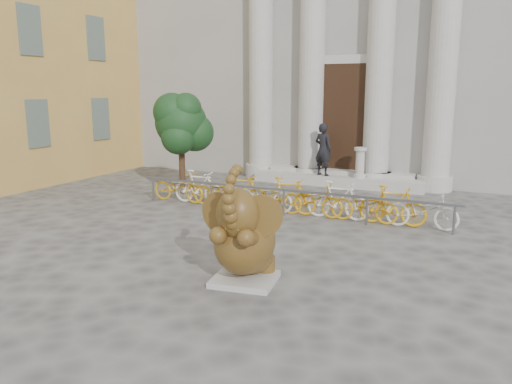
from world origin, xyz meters
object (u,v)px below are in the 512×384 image
at_px(elephant_statue, 244,240).
at_px(bike_rack, 287,196).
at_px(pedestrian, 323,149).
at_px(tree, 181,124).

height_order(elephant_statue, bike_rack, elephant_statue).
relative_size(bike_rack, pedestrian, 4.88).
bearing_deg(bike_rack, tree, 164.88).
bearing_deg(tree, pedestrian, 41.64).
xyz_separation_m(elephant_statue, pedestrian, (-1.56, 9.31, 0.50)).
height_order(bike_rack, tree, tree).
bearing_deg(pedestrian, bike_rack, 114.62).
relative_size(elephant_statue, bike_rack, 0.24).
relative_size(elephant_statue, pedestrian, 1.17).
relative_size(tree, pedestrian, 1.77).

